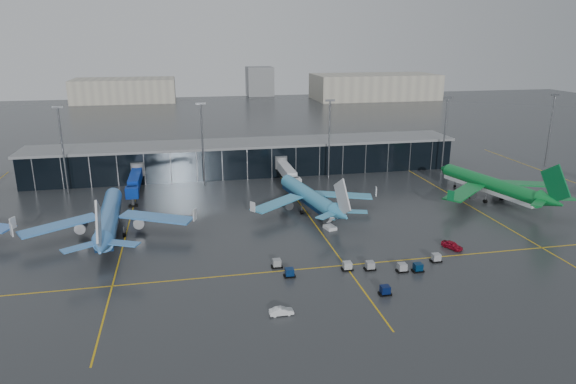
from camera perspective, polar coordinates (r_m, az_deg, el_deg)
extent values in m
plane|color=#282B2D|center=(116.20, -0.64, -5.50)|extent=(600.00, 600.00, 0.00)
cube|color=black|center=(173.26, -4.55, 3.72)|extent=(140.00, 16.00, 10.00)
cube|color=slate|center=(172.14, -4.59, 5.44)|extent=(142.00, 17.00, 0.80)
cylinder|color=#595B60|center=(164.42, -16.37, 2.43)|extent=(4.00, 4.00, 4.00)
cube|color=navy|center=(151.60, -16.72, 0.90)|extent=(3.00, 24.00, 3.00)
cylinder|color=#595B60|center=(145.30, -16.84, -1.07)|extent=(1.00, 1.00, 2.60)
cylinder|color=#595B60|center=(166.53, -0.77, 3.30)|extent=(4.00, 4.00, 4.00)
cube|color=silver|center=(153.90, 0.18, 1.86)|extent=(3.00, 24.00, 3.00)
cylinder|color=#595B60|center=(147.69, 0.77, -0.04)|extent=(1.00, 1.00, 2.60)
cylinder|color=#595B60|center=(162.49, -23.72, 4.17)|extent=(0.50, 0.50, 25.00)
cube|color=#595B60|center=(160.50, -24.26, 8.59)|extent=(3.00, 0.40, 0.60)
cylinder|color=#595B60|center=(158.83, -9.46, 5.11)|extent=(0.50, 0.50, 25.00)
cube|color=#595B60|center=(156.79, -9.69, 9.65)|extent=(3.00, 0.40, 0.60)
cylinder|color=#595B60|center=(165.08, 4.60, 5.72)|extent=(0.50, 0.50, 25.00)
cube|color=#595B60|center=(163.12, 4.71, 10.10)|extent=(3.00, 0.40, 0.60)
cylinder|color=#595B60|center=(180.20, 16.99, 5.98)|extent=(0.50, 0.50, 25.00)
cube|color=#595B60|center=(178.41, 17.34, 9.99)|extent=(3.00, 0.40, 0.60)
cylinder|color=#595B60|center=(202.23, 27.08, 5.99)|extent=(0.50, 0.50, 25.00)
cube|color=#595B60|center=(200.63, 27.56, 9.54)|extent=(3.00, 0.40, 0.60)
cube|color=#B2AD99|center=(393.12, 9.58, 11.48)|extent=(90.00, 42.00, 18.00)
cube|color=#B2AD99|center=(389.28, -17.69, 10.73)|extent=(70.00, 38.00, 16.00)
cube|color=#B2AD99|center=(411.35, -3.17, 12.19)|extent=(20.00, 20.00, 22.00)
cube|color=gold|center=(133.90, -17.22, -3.21)|extent=(0.30, 120.00, 0.02)
cube|color=gold|center=(136.49, 1.89, -2.05)|extent=(0.30, 120.00, 0.02)
cube|color=gold|center=(152.91, 18.53, -0.85)|extent=(0.30, 120.00, 0.02)
cube|color=gold|center=(105.20, 6.35, -8.09)|extent=(220.00, 0.30, 0.02)
cube|color=black|center=(103.97, 9.08, -8.42)|extent=(2.20, 1.50, 0.36)
cube|color=gray|center=(103.64, 9.10, -8.03)|extent=(1.60, 1.50, 1.50)
cube|color=black|center=(105.07, 14.21, -8.47)|extent=(2.20, 1.50, 0.36)
cube|color=#041E3D|center=(104.75, 14.24, -8.08)|extent=(1.60, 1.50, 1.50)
cube|color=black|center=(104.33, 12.54, -8.53)|extent=(2.20, 1.50, 0.36)
cube|color=gray|center=(104.01, 12.57, -8.15)|extent=(1.60, 1.50, 1.50)
cube|color=black|center=(110.40, 16.10, -7.35)|extent=(2.20, 1.50, 0.36)
cube|color=gray|center=(110.09, 16.14, -6.98)|extent=(1.60, 1.50, 1.50)
cube|color=black|center=(99.86, 0.17, -9.30)|extent=(2.20, 1.50, 0.36)
cube|color=#051B45|center=(99.52, 0.17, -8.90)|extent=(1.60, 1.50, 1.50)
cube|color=black|center=(103.22, 6.59, -8.50)|extent=(2.20, 1.50, 0.36)
cube|color=#9C9FA4|center=(102.90, 6.60, -8.12)|extent=(1.60, 1.50, 1.50)
cube|color=black|center=(103.69, -1.25, -8.27)|extent=(2.20, 1.50, 0.36)
cube|color=gray|center=(103.36, -1.26, -7.88)|extent=(1.60, 1.50, 1.50)
cube|color=black|center=(95.07, 10.71, -11.04)|extent=(2.20, 1.50, 0.36)
cube|color=#040F38|center=(94.72, 10.74, -10.63)|extent=(1.60, 1.50, 1.50)
cube|color=silver|center=(123.72, 4.68, -3.94)|extent=(2.87, 3.62, 0.80)
cube|color=silver|center=(123.06, 4.70, -3.11)|extent=(2.20, 3.12, 2.29)
imported|color=maroon|center=(117.59, 17.76, -5.64)|extent=(3.73, 5.18, 1.64)
imported|color=silver|center=(87.14, -0.73, -13.11)|extent=(4.10, 1.50, 1.34)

